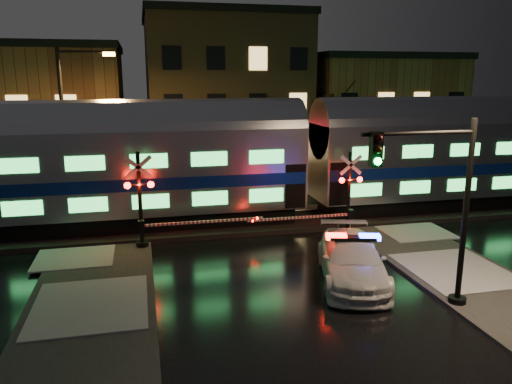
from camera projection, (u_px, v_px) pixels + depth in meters
ground at (267, 259)px, 19.99m from camera, size 120.00×120.00×0.00m
ballast at (242, 222)px, 24.71m from camera, size 90.00×4.20×0.24m
sidewalk_left at (80, 358)px, 12.86m from camera, size 4.00×20.00×0.12m
building_left at (25, 113)px, 37.03m from camera, size 14.00×10.00×9.00m
building_mid at (223, 94)px, 40.50m from camera, size 12.00×11.00×11.50m
building_right at (373, 111)px, 43.21m from camera, size 12.00×10.00×8.50m
train at (308, 154)px, 24.71m from camera, size 51.00×3.12×5.92m
police_car at (352, 260)px, 17.73m from camera, size 3.56×5.77×1.73m
crossing_signal_right at (342, 202)px, 22.72m from camera, size 5.44×0.64×3.85m
crossing_signal_left at (149, 210)px, 20.81m from camera, size 5.89×0.66×4.17m
traffic_light at (439, 212)px, 14.98m from camera, size 3.85×0.70×5.95m
streetlight at (69, 120)px, 25.62m from camera, size 2.87×0.30×8.59m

